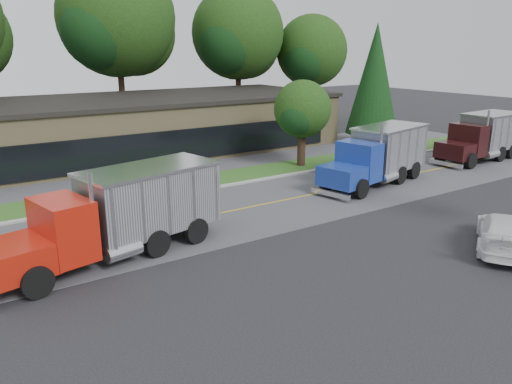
# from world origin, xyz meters

# --- Properties ---
(ground) EXTENTS (140.00, 140.00, 0.00)m
(ground) POSITION_xyz_m (0.00, 0.00, 0.00)
(ground) COLOR #2D2D31
(ground) RESTS_ON ground
(road) EXTENTS (60.00, 8.00, 0.02)m
(road) POSITION_xyz_m (0.00, 9.00, 0.00)
(road) COLOR slate
(road) RESTS_ON ground
(center_line) EXTENTS (60.00, 0.12, 0.01)m
(center_line) POSITION_xyz_m (0.00, 9.00, 0.00)
(center_line) COLOR gold
(center_line) RESTS_ON ground
(curb) EXTENTS (60.00, 0.30, 0.12)m
(curb) POSITION_xyz_m (0.00, 13.20, 0.00)
(curb) COLOR #9E9E99
(curb) RESTS_ON ground
(grass_verge) EXTENTS (60.00, 3.40, 0.03)m
(grass_verge) POSITION_xyz_m (0.00, 15.00, 0.00)
(grass_verge) COLOR #2A561D
(grass_verge) RESTS_ON ground
(far_parking) EXTENTS (60.00, 7.00, 0.02)m
(far_parking) POSITION_xyz_m (0.00, 20.00, 0.00)
(far_parking) COLOR slate
(far_parking) RESTS_ON ground
(strip_mall) EXTENTS (32.00, 12.00, 4.00)m
(strip_mall) POSITION_xyz_m (2.00, 26.00, 2.00)
(strip_mall) COLOR #96865C
(strip_mall) RESTS_ON ground
(tree_far_c) EXTENTS (11.02, 10.37, 15.71)m
(tree_far_c) POSITION_xyz_m (4.17, 34.13, 10.03)
(tree_far_c) COLOR #382619
(tree_far_c) RESTS_ON ground
(tree_far_d) EXTENTS (9.84, 9.26, 14.03)m
(tree_far_d) POSITION_xyz_m (16.15, 33.12, 8.96)
(tree_far_d) COLOR #382619
(tree_far_d) RESTS_ON ground
(tree_far_e) EXTENTS (8.01, 7.54, 11.43)m
(tree_far_e) POSITION_xyz_m (24.12, 31.10, 7.29)
(tree_far_e) COLOR #382619
(tree_far_e) RESTS_ON ground
(evergreen_right) EXTENTS (4.39, 4.39, 9.99)m
(evergreen_right) POSITION_xyz_m (20.00, 18.00, 5.49)
(evergreen_right) COLOR #382619
(evergreen_right) RESTS_ON ground
(tree_verge) EXTENTS (4.16, 3.92, 5.94)m
(tree_verge) POSITION_xyz_m (10.06, 15.05, 3.77)
(tree_verge) COLOR #382619
(tree_verge) RESTS_ON ground
(dump_truck_red) EXTENTS (9.72, 4.41, 3.36)m
(dump_truck_red) POSITION_xyz_m (-5.64, 6.70, 1.81)
(dump_truck_red) COLOR black
(dump_truck_red) RESTS_ON ground
(dump_truck_blue) EXTENTS (8.78, 4.24, 3.36)m
(dump_truck_blue) POSITION_xyz_m (11.02, 8.80, 1.81)
(dump_truck_blue) COLOR black
(dump_truck_blue) RESTS_ON ground
(dump_truck_maroon) EXTENTS (7.86, 3.05, 3.36)m
(dump_truck_maroon) POSITION_xyz_m (22.21, 9.13, 1.80)
(dump_truck_maroon) COLOR black
(dump_truck_maroon) RESTS_ON ground
(rally_car) EXTENTS (5.38, 4.48, 1.47)m
(rally_car) POSITION_xyz_m (7.50, -1.44, 0.74)
(rally_car) COLOR white
(rally_car) RESTS_ON ground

